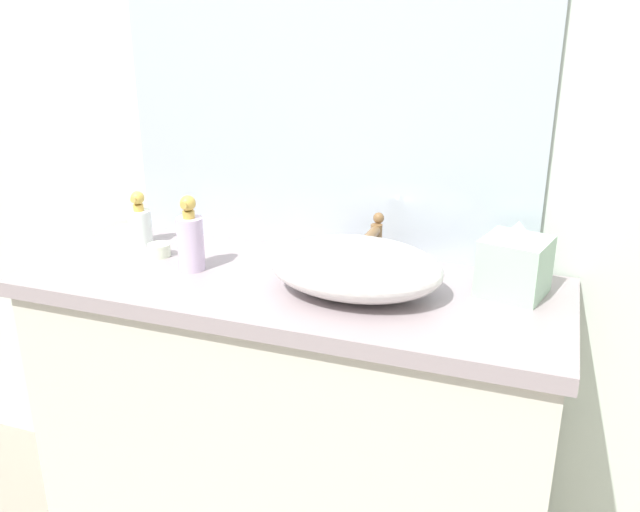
# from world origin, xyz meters

# --- Properties ---
(bathroom_wall_rear) EXTENTS (6.00, 0.06, 2.60)m
(bathroom_wall_rear) POSITION_xyz_m (0.00, 0.73, 1.30)
(bathroom_wall_rear) COLOR silver
(bathroom_wall_rear) RESTS_ON ground
(vanity_counter) EXTENTS (1.32, 0.50, 0.89)m
(vanity_counter) POSITION_xyz_m (0.04, 0.44, 0.45)
(vanity_counter) COLOR beige
(vanity_counter) RESTS_ON ground
(wall_mirror_panel) EXTENTS (1.12, 0.01, 1.13)m
(wall_mirror_panel) POSITION_xyz_m (0.04, 0.69, 1.46)
(wall_mirror_panel) COLOR #B2BCC6
(wall_mirror_panel) RESTS_ON vanity_counter
(sink_basin) EXTENTS (0.40, 0.29, 0.13)m
(sink_basin) POSITION_xyz_m (0.21, 0.42, 0.96)
(sink_basin) COLOR silver
(sink_basin) RESTS_ON vanity_counter
(faucet) EXTENTS (0.03, 0.13, 0.14)m
(faucet) POSITION_xyz_m (0.21, 0.58, 0.97)
(faucet) COLOR brown
(faucet) RESTS_ON vanity_counter
(soap_dispenser) EXTENTS (0.07, 0.07, 0.19)m
(soap_dispenser) POSITION_xyz_m (-0.22, 0.42, 0.97)
(soap_dispenser) COLOR silver
(soap_dispenser) RESTS_ON vanity_counter
(lotion_bottle) EXTENTS (0.06, 0.06, 0.15)m
(lotion_bottle) POSITION_xyz_m (-0.45, 0.55, 0.95)
(lotion_bottle) COLOR white
(lotion_bottle) RESTS_ON vanity_counter
(tissue_box) EXTENTS (0.17, 0.17, 0.17)m
(tissue_box) POSITION_xyz_m (0.55, 0.54, 0.97)
(tissue_box) COLOR #A9CDAF
(tissue_box) RESTS_ON vanity_counter
(candle_jar) EXTENTS (0.06, 0.06, 0.03)m
(candle_jar) POSITION_xyz_m (-0.35, 0.47, 0.91)
(candle_jar) COLOR silver
(candle_jar) RESTS_ON vanity_counter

